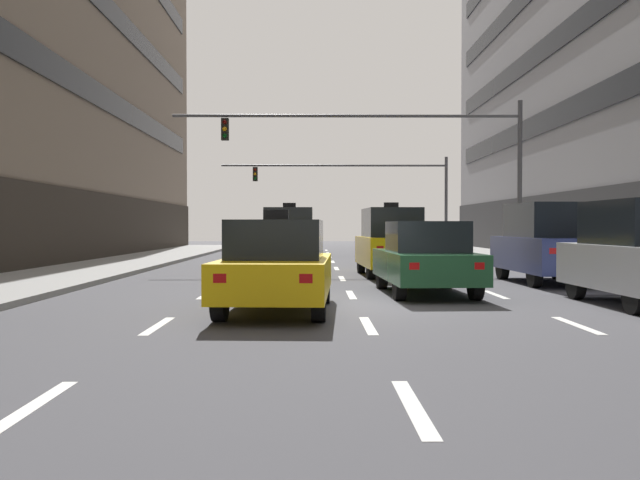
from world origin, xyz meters
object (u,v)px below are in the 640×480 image
taxi_driving_1 (277,267)px  taxi_driving_0 (391,242)px  car_parked_2 (547,243)px  traffic_signal_0 (404,147)px  car_driving_2 (425,258)px  taxi_driving_3 (289,239)px  pedestrian_0 (604,242)px  traffic_signal_1 (367,182)px

taxi_driving_1 → taxi_driving_0: bearing=71.2°
car_parked_2 → traffic_signal_0: bearing=112.0°
car_driving_2 → traffic_signal_0: (0.88, 10.62, 3.80)m
taxi_driving_1 → traffic_signal_0: bearing=73.3°
taxi_driving_0 → taxi_driving_3: (-3.35, 3.22, 0.04)m
taxi_driving_0 → traffic_signal_0: traffic_signal_0 is taller
taxi_driving_3 → pedestrian_0: 11.07m
taxi_driving_3 → traffic_signal_0: bearing=18.2°
taxi_driving_0 → car_parked_2: bearing=-35.0°
taxi_driving_3 → car_parked_2: (7.39, -6.04, -0.01)m
taxi_driving_0 → traffic_signal_1: bearing=87.8°
pedestrian_0 → traffic_signal_0: bearing=158.0°
car_parked_2 → pedestrian_0: car_parked_2 is taller
traffic_signal_0 → traffic_signal_1: traffic_signal_0 is taller
taxi_driving_1 → traffic_signal_0: traffic_signal_0 is taller
car_parked_2 → traffic_signal_0: traffic_signal_0 is taller
car_driving_2 → taxi_driving_0: bearing=91.2°
traffic_signal_0 → pedestrian_0: size_ratio=8.51×
taxi_driving_1 → pedestrian_0: size_ratio=2.93×
traffic_signal_1 → pedestrian_0: (6.90, -17.53, -3.16)m
car_driving_2 → traffic_signal_0: traffic_signal_0 is taller
car_driving_2 → taxi_driving_3: taxi_driving_3 is taller
taxi_driving_0 → car_driving_2: bearing=-88.8°
pedestrian_0 → car_driving_2: bearing=-133.5°
traffic_signal_0 → car_driving_2: bearing=-94.8°
taxi_driving_0 → traffic_signal_0: 5.94m
taxi_driving_1 → taxi_driving_3: size_ratio=0.99×
taxi_driving_0 → traffic_signal_1: traffic_signal_1 is taller
traffic_signal_0 → taxi_driving_3: bearing=-161.8°
traffic_signal_1 → pedestrian_0: 19.10m
car_parked_2 → traffic_signal_1: bearing=98.4°
taxi_driving_3 → pedestrian_0: size_ratio=2.95×
taxi_driving_0 → traffic_signal_0: size_ratio=0.34×
car_driving_2 → traffic_signal_1: (0.62, 25.46, 3.37)m
taxi_driving_0 → traffic_signal_0: bearing=77.7°
taxi_driving_1 → car_parked_2: size_ratio=1.00×
taxi_driving_0 → pedestrian_0: taxi_driving_0 is taller
taxi_driving_1 → car_driving_2: 4.67m
taxi_driving_0 → traffic_signal_1: (0.75, 19.49, 3.13)m
taxi_driving_1 → pedestrian_0: taxi_driving_1 is taller
taxi_driving_0 → taxi_driving_3: taxi_driving_3 is taller
taxi_driving_0 → taxi_driving_3: size_ratio=0.97×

